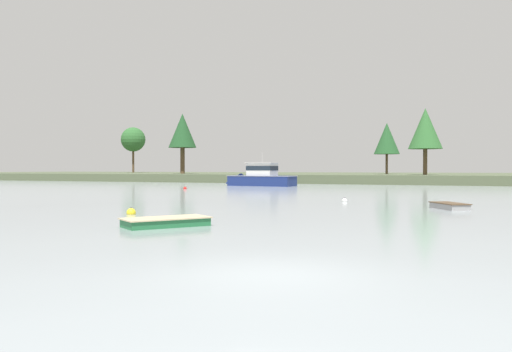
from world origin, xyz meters
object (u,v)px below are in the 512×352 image
at_px(mooring_buoy_white, 345,201).
at_px(dinghy_green, 166,223).
at_px(mooring_buoy_yellow, 131,213).
at_px(cruiser_navy, 256,180).
at_px(mooring_buoy_red, 185,188).
at_px(dinghy_grey, 449,207).

bearing_deg(mooring_buoy_white, dinghy_green, -99.95).
distance_m(mooring_buoy_yellow, mooring_buoy_white, 15.54).
bearing_deg(cruiser_navy, mooring_buoy_yellow, -75.86).
bearing_deg(mooring_buoy_white, cruiser_navy, 122.88).
height_order(mooring_buoy_white, mooring_buoy_red, mooring_buoy_red).
bearing_deg(mooring_buoy_white, mooring_buoy_yellow, -119.04).
height_order(cruiser_navy, mooring_buoy_red, cruiser_navy).
relative_size(cruiser_navy, mooring_buoy_white, 25.74).
bearing_deg(dinghy_grey, dinghy_green, -126.27).
bearing_deg(cruiser_navy, mooring_buoy_red, -104.10).
bearing_deg(mooring_buoy_red, dinghy_grey, -34.21).
relative_size(mooring_buoy_yellow, mooring_buoy_white, 1.26).
distance_m(cruiser_navy, mooring_buoy_yellow, 42.70).
relative_size(dinghy_grey, mooring_buoy_red, 6.49).
xyz_separation_m(cruiser_navy, mooring_buoy_red, (-3.22, -12.83, -0.64)).
height_order(dinghy_grey, dinghy_green, dinghy_green).
xyz_separation_m(dinghy_green, cruiser_navy, (-14.91, 45.32, 0.59)).
relative_size(dinghy_grey, dinghy_green, 0.80).
distance_m(mooring_buoy_yellow, mooring_buoy_red, 31.67).
xyz_separation_m(mooring_buoy_yellow, mooring_buoy_red, (-13.66, 28.57, -0.01)).
xyz_separation_m(cruiser_navy, mooring_buoy_yellow, (10.43, -41.40, -0.63)).
bearing_deg(cruiser_navy, mooring_buoy_white, -57.12).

